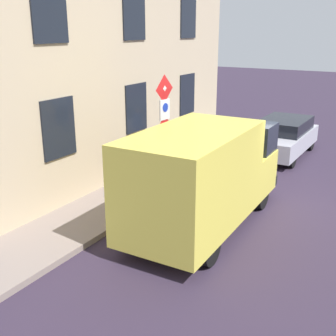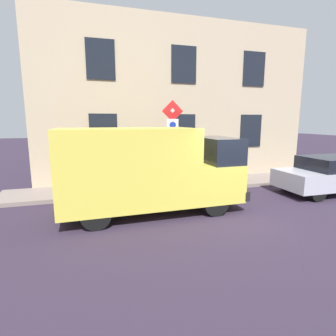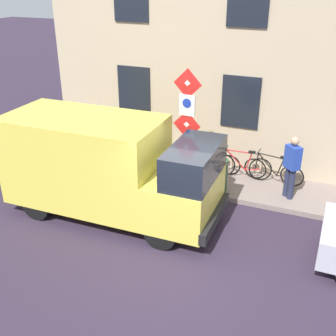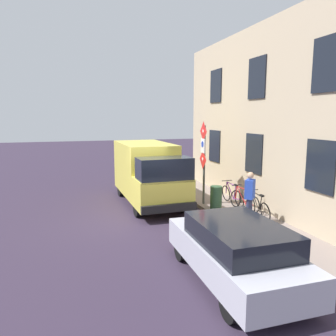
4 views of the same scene
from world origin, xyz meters
The scene contains 11 objects.
ground_plane centered at (0.00, 0.00, 0.00)m, with size 80.00×80.00×0.00m, color #302538.
sidewalk_slab centered at (3.44, 0.00, 0.07)m, with size 1.87×14.34×0.14m, color gray.
building_facade centered at (4.72, 0.00, 3.49)m, with size 0.75×12.34×6.98m.
sign_post_stacked centered at (2.71, 1.02, 2.20)m, with size 0.16×0.56×3.18m.
delivery_van centered at (0.80, 2.36, 1.33)m, with size 2.08×5.36×2.50m.
parked_hatchback centered at (0.95, -4.75, 0.73)m, with size 1.79×4.02×1.38m.
bicycle_black centered at (3.83, -1.20, 0.51)m, with size 0.46×1.71×0.89m.
bicycle_red centered at (3.83, -0.30, 0.51)m, with size 0.46×1.71×0.89m.
bicycle_purple centered at (3.83, 0.60, 0.51)m, with size 0.46×1.71×0.89m.
pedestrian centered at (3.16, -1.73, 1.07)m, with size 0.47×0.47×1.72m.
litter_bin centered at (2.85, 0.09, 0.59)m, with size 0.44×0.44×0.90m, color #2D5133.
Camera 2 is at (-6.67, 3.99, 2.71)m, focal length 28.40 mm.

